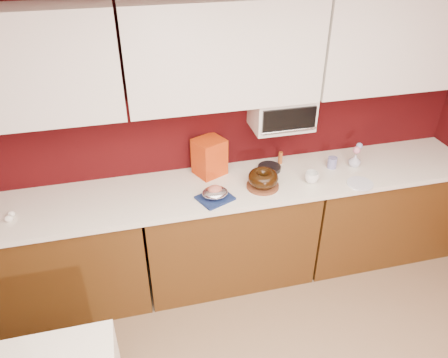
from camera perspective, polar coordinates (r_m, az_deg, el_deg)
wall_back at (r=3.37m, az=-0.72°, el=7.08°), size 4.00×0.02×2.50m
base_cabinet_left at (r=3.55m, az=-21.15°, el=-9.89°), size 1.31×0.58×0.86m
base_cabinet_center at (r=3.56m, az=0.52°, el=-7.07°), size 1.31×0.58×0.86m
base_cabinet_right at (r=4.03m, az=19.24°, el=-3.78°), size 1.31×0.58×0.86m
countertop at (r=3.29m, az=0.56°, el=-1.02°), size 4.00×0.62×0.04m
upper_cabinet_left at (r=3.00m, az=-26.36°, el=12.79°), size 1.31×0.33×0.70m
upper_cabinet_center at (r=3.01m, az=-0.05°, el=16.14°), size 1.31×0.33×0.70m
upper_cabinet_right at (r=3.56m, az=22.26°, el=16.45°), size 1.31×0.33×0.70m
toaster_oven at (r=3.32m, az=7.53°, el=8.73°), size 0.45×0.30×0.25m
toaster_oven_door at (r=3.18m, az=8.53°, el=7.58°), size 0.40×0.02×0.18m
toaster_oven_handle at (r=3.20m, az=8.52°, el=6.25°), size 0.42×0.02×0.02m
cake_base at (r=3.26m, az=5.07°, el=-0.89°), size 0.26×0.26×0.02m
bundt_cake at (r=3.22m, az=5.13°, el=0.14°), size 0.29×0.29×0.09m
navy_towel at (r=3.12m, az=-1.18°, el=-2.50°), size 0.29×0.27×0.02m
foil_ham_nest at (r=3.09m, az=-1.19°, el=-1.80°), size 0.19×0.16×0.07m
roasted_ham at (r=3.08m, az=-1.20°, el=-1.42°), size 0.12×0.11×0.07m
pandoro_box at (r=3.35m, az=-1.91°, el=2.92°), size 0.27×0.27×0.29m
dark_pan at (r=3.47m, az=5.94°, el=1.44°), size 0.24×0.24×0.03m
coffee_mug at (r=3.35m, az=11.40°, el=0.35°), size 0.13×0.13×0.10m
blue_jar at (r=3.57m, az=13.95°, el=2.10°), size 0.09×0.09×0.09m
flower_vase at (r=3.63m, az=16.73°, el=2.41°), size 0.10×0.10×0.12m
flower_pink at (r=3.59m, az=16.95°, el=3.65°), size 0.06×0.06×0.06m
flower_blue at (r=3.61m, az=17.27°, el=4.16°), size 0.05×0.05×0.05m
china_plate at (r=3.44m, az=17.34°, el=-0.56°), size 0.23×0.23×0.01m
amber_bottle at (r=3.55m, az=7.37°, el=2.76°), size 0.04×0.04×0.10m
egg_left at (r=3.23m, az=-26.30°, el=-4.65°), size 0.07×0.05×0.05m
egg_right at (r=3.28m, az=-26.05°, el=-4.12°), size 0.06×0.06×0.04m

